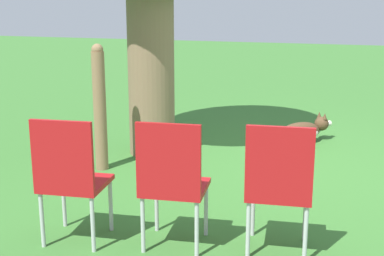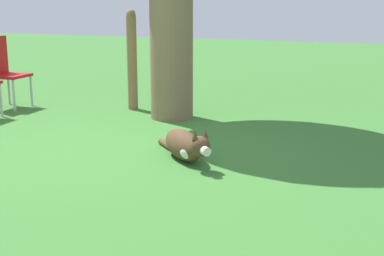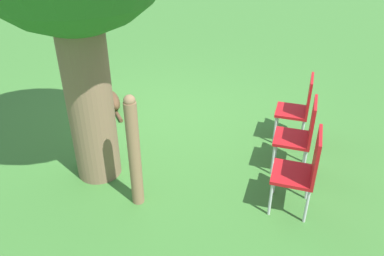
# 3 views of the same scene
# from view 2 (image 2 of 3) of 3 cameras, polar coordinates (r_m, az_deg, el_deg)

# --- Properties ---
(ground_plane) EXTENTS (30.00, 30.00, 0.00)m
(ground_plane) POSITION_cam_2_polar(r_m,az_deg,el_deg) (5.58, -8.27, -1.08)
(ground_plane) COLOR #38702D
(dog) EXTENTS (0.84, 0.77, 0.35)m
(dog) POSITION_cam_2_polar(r_m,az_deg,el_deg) (4.71, -0.69, -1.89)
(dog) COLOR #513823
(dog) RESTS_ON ground_plane
(fence_post) EXTENTS (0.13, 0.13, 1.29)m
(fence_post) POSITION_cam_2_polar(r_m,az_deg,el_deg) (7.00, -6.42, 7.26)
(fence_post) COLOR #846647
(fence_post) RESTS_ON ground_plane
(red_chair_2) EXTENTS (0.46, 0.48, 0.94)m
(red_chair_2) POSITION_cam_2_polar(r_m,az_deg,el_deg) (7.51, -19.45, 6.06)
(red_chair_2) COLOR #B21419
(red_chair_2) RESTS_ON ground_plane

